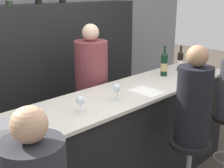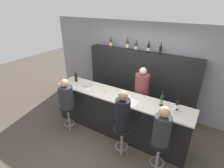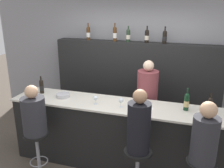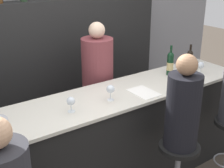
% 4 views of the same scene
% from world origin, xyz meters
% --- Properties ---
extents(wall_back, '(6.40, 0.05, 2.60)m').
position_xyz_m(wall_back, '(0.00, 1.78, 1.30)').
color(wall_back, gray).
rests_on(wall_back, ground_plane).
extents(bar_counter, '(3.42, 0.65, 1.07)m').
position_xyz_m(bar_counter, '(0.00, 0.31, 0.54)').
color(bar_counter, black).
rests_on(bar_counter, ground_plane).
extents(back_bar_cabinet, '(3.21, 0.28, 1.83)m').
position_xyz_m(back_bar_cabinet, '(0.00, 1.55, 0.91)').
color(back_bar_cabinet, black).
rests_on(back_bar_cabinet, ground_plane).
extents(wine_bottle_counter_1, '(0.07, 0.07, 0.33)m').
position_xyz_m(wine_bottle_counter_1, '(0.99, 0.39, 1.20)').
color(wine_bottle_counter_1, black).
rests_on(wine_bottle_counter_1, bar_counter).
extents(wine_bottle_counter_2, '(0.07, 0.07, 0.30)m').
position_xyz_m(wine_bottle_counter_2, '(1.30, 0.39, 1.19)').
color(wine_bottle_counter_2, black).
rests_on(wine_bottle_counter_2, bar_counter).
extents(wine_glass_0, '(0.07, 0.07, 0.13)m').
position_xyz_m(wine_glass_0, '(-0.34, 0.21, 1.16)').
color(wine_glass_0, silver).
rests_on(wine_glass_0, bar_counter).
extents(wine_glass_1, '(0.08, 0.08, 0.15)m').
position_xyz_m(wine_glass_1, '(0.07, 0.21, 1.17)').
color(wine_glass_1, silver).
rests_on(wine_glass_1, bar_counter).
extents(wine_glass_2, '(0.08, 0.08, 0.14)m').
position_xyz_m(wine_glass_2, '(1.29, 0.21, 1.17)').
color(wine_glass_2, silver).
rests_on(wine_glass_2, bar_counter).
extents(tasting_menu, '(0.21, 0.30, 0.00)m').
position_xyz_m(tasting_menu, '(0.43, 0.17, 1.07)').
color(tasting_menu, white).
rests_on(tasting_menu, bar_counter).
extents(bar_stool_middle, '(0.37, 0.37, 0.73)m').
position_xyz_m(bar_stool_middle, '(0.44, -0.32, 0.57)').
color(bar_stool_middle, gray).
rests_on(bar_stool_middle, ground_plane).
extents(guest_seated_middle, '(0.29, 0.29, 0.84)m').
position_xyz_m(guest_seated_middle, '(0.44, -0.32, 1.10)').
color(guest_seated_middle, black).
rests_on(guest_seated_middle, bar_stool_middle).
extents(bartender, '(0.35, 0.35, 1.65)m').
position_xyz_m(bartender, '(0.35, 0.87, 0.76)').
color(bartender, brown).
rests_on(bartender, ground_plane).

